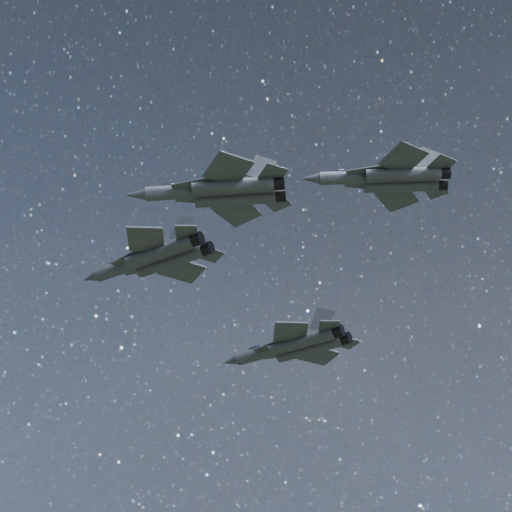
# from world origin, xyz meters

# --- Properties ---
(jet_lead) EXTENTS (18.33, 12.53, 4.60)m
(jet_lead) POSITION_xyz_m (-15.60, 1.83, 149.60)
(jet_lead) COLOR #30343C
(jet_left) EXTENTS (19.44, 13.23, 4.88)m
(jet_left) POSITION_xyz_m (-4.61, 23.20, 147.69)
(jet_left) COLOR #30343C
(jet_right) EXTENTS (15.99, 11.02, 4.01)m
(jet_right) POSITION_xyz_m (-3.21, -11.64, 145.89)
(jet_right) COLOR #30343C
(jet_slot) EXTENTS (15.33, 10.44, 3.85)m
(jet_slot) POSITION_xyz_m (11.84, -4.64, 149.60)
(jet_slot) COLOR #30343C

